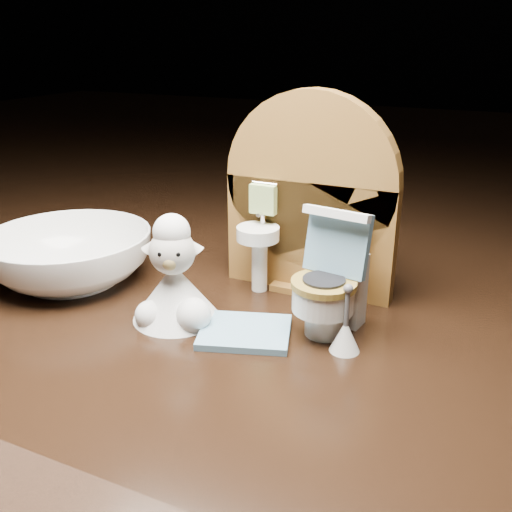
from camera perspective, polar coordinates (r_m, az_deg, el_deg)
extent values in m
cube|color=#321C10|center=(0.42, 1.79, -12.85)|extent=(2.50, 2.50, 0.10)
cube|color=brown|center=(0.43, 5.35, 1.98)|extent=(0.13, 0.02, 0.09)
cylinder|color=brown|center=(0.42, 5.55, 7.53)|extent=(0.13, 0.02, 0.13)
cube|color=brown|center=(0.45, 5.17, -2.92)|extent=(0.05, 0.04, 0.01)
cylinder|color=white|center=(0.43, 0.35, -0.73)|extent=(0.01, 0.01, 0.04)
cylinder|color=white|center=(0.42, 0.19, 2.27)|extent=(0.03, 0.03, 0.01)
cylinder|color=silver|center=(0.43, 0.70, 3.89)|extent=(0.00, 0.00, 0.01)
cube|color=#A2C16C|center=(0.42, 0.71, 5.69)|extent=(0.02, 0.01, 0.02)
cube|color=brown|center=(0.41, 9.65, 2.01)|extent=(0.02, 0.01, 0.02)
cylinder|color=#C6B586|center=(0.41, 9.37, 0.96)|extent=(0.02, 0.02, 0.02)
cylinder|color=white|center=(0.38, 6.83, -6.45)|extent=(0.03, 0.03, 0.02)
cylinder|color=white|center=(0.37, 6.73, -4.19)|extent=(0.04, 0.04, 0.02)
cylinder|color=olive|center=(0.36, 6.80, -2.78)|extent=(0.04, 0.04, 0.00)
cube|color=white|center=(0.39, 8.40, -3.11)|extent=(0.04, 0.02, 0.05)
cube|color=#6A99B5|center=(0.37, 8.16, 1.35)|extent=(0.04, 0.02, 0.04)
cube|color=white|center=(0.36, 8.04, 4.22)|extent=(0.04, 0.01, 0.01)
cylinder|color=#9DA538|center=(0.38, 9.96, 0.96)|extent=(0.01, 0.01, 0.01)
cube|color=#6A99B5|center=(0.38, -1.11, -7.59)|extent=(0.07, 0.06, 0.00)
cone|color=white|center=(0.36, 8.90, -7.88)|extent=(0.02, 0.02, 0.02)
cylinder|color=#59595B|center=(0.35, 9.08, -5.16)|extent=(0.00, 0.00, 0.02)
sphere|color=#59595B|center=(0.35, 9.21, -3.25)|extent=(0.01, 0.01, 0.01)
cone|color=white|center=(0.40, -8.10, -3.53)|extent=(0.06, 0.06, 0.04)
sphere|color=white|center=(0.39, -6.29, -5.92)|extent=(0.02, 0.02, 0.02)
sphere|color=white|center=(0.39, -10.58, -5.82)|extent=(0.02, 0.02, 0.02)
sphere|color=beige|center=(0.38, -8.38, 0.43)|extent=(0.03, 0.03, 0.03)
sphere|color=#A1884E|center=(0.37, -8.60, -0.61)|extent=(0.01, 0.01, 0.01)
sphere|color=white|center=(0.38, -8.44, 2.37)|extent=(0.03, 0.03, 0.03)
cone|color=beige|center=(0.39, -10.42, 1.10)|extent=(0.02, 0.01, 0.01)
cone|color=beige|center=(0.38, -6.28, 1.09)|extent=(0.02, 0.01, 0.01)
sphere|color=black|center=(0.37, -9.53, 0.17)|extent=(0.00, 0.00, 0.00)
sphere|color=black|center=(0.37, -7.85, 0.16)|extent=(0.00, 0.00, 0.00)
imported|color=white|center=(0.47, -18.09, -0.10)|extent=(0.16, 0.16, 0.04)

